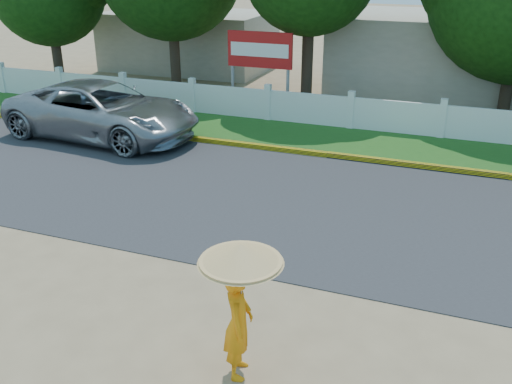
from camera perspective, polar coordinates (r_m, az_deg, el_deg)
ground at (r=10.25m, az=-4.00°, el=-10.86°), size 120.00×120.00×0.00m
road at (r=13.94m, az=3.61°, el=-1.08°), size 60.00×7.00×0.02m
grass_verge at (r=18.70m, az=8.41°, el=5.15°), size 60.00×3.50×0.03m
curb at (r=17.11m, az=7.15°, el=3.72°), size 40.00×0.18×0.16m
fence at (r=19.92m, az=9.43°, el=7.80°), size 40.00×0.10×1.10m
building_near at (r=26.02m, az=19.41°, el=12.79°), size 10.00×6.00×3.20m
building_far at (r=30.28m, az=-6.65°, el=14.83°), size 8.00×5.00×2.80m
vehicle at (r=19.27m, az=-15.12°, el=7.85°), size 6.63×3.41×1.79m
monk_with_parasol at (r=7.94m, az=-1.68°, el=-9.93°), size 1.18×1.18×2.14m
billboard at (r=21.59m, az=0.38°, el=13.62°), size 2.50×0.13×2.95m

